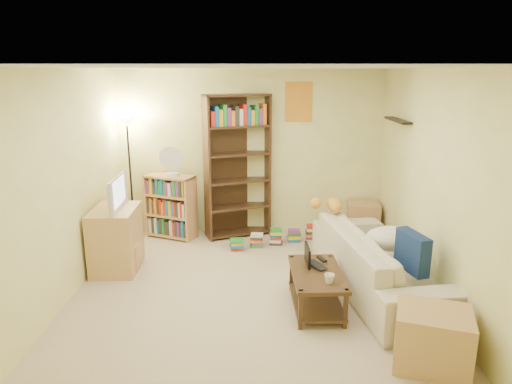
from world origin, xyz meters
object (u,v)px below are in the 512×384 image
Objects in this scene: television at (112,193)px; end_cabinet at (432,339)px; mug at (329,279)px; desk_fan at (171,161)px; tv_stand at (116,239)px; tabby_cat at (331,204)px; laptop at (320,265)px; short_bookshelf at (171,207)px; side_table at (363,220)px; tall_bookshelf at (237,163)px; sofa at (379,261)px; coffee_table at (316,285)px; floor_lamp at (128,142)px.

television is 1.16× the size of end_cabinet.
mug is 3.19m from desk_fan.
tv_stand is at bearing 148.39° from end_cabinet.
tv_stand is (-2.76, -0.27, -0.38)m from tabby_cat.
laptop is 0.35× the size of short_bookshelf.
short_bookshelf is at bearing -24.33° from television.
television is at bearing -174.49° from tabby_cat.
end_cabinet is at bearing -48.90° from desk_fan.
end_cabinet is at bearing -171.40° from laptop.
television reaches higher than mug.
tv_stand is 1.49× the size of side_table.
end_cabinet is at bearing -122.93° from television.
tall_bookshelf is at bearing 111.52° from mug.
sofa is 1.44m from end_cabinet.
side_table is at bearing -72.66° from television.
short_bookshelf is 1.79× the size of side_table.
short_bookshelf reaches higher than mug.
short_bookshelf is (0.49, 1.16, 0.08)m from tv_stand.
short_bookshelf is (0.49, 1.16, -0.52)m from television.
tv_stand is 1.26m from short_bookshelf.
end_cabinet is at bearing -25.42° from short_bookshelf.
short_bookshelf is (-2.71, 1.74, 0.14)m from sofa.
tall_bookshelf is 1.21m from short_bookshelf.
tabby_cat is at bearing -41.04° from laptop.
end_cabinet is (0.86, -0.99, -0.01)m from coffee_table.
television is at bearing 44.10° from laptop.
coffee_table is 1.78× the size of side_table.
short_bookshelf is at bearing 48.50° from sofa.
television is at bearing -116.12° from desk_fan.
desk_fan is 0.74× the size of end_cabinet.
short_bookshelf reaches higher than tv_stand.
mug is at bearing -28.61° from tv_stand.
television is 1.32m from floor_lamp.
coffee_table is 2.59m from tall_bookshelf.
tabby_cat is 1.62m from tall_bookshelf.
side_table is at bearing 53.49° from tabby_cat.
sofa is at bearing -32.59° from desk_fan.
tabby_cat is 1.02× the size of side_table.
end_cabinet is (3.28, -2.02, -0.75)m from television.
mug is 0.15× the size of television.
mug is 0.24× the size of desk_fan.
tabby_cat is 1.43m from coffee_table.
desk_fan is at bearing 48.67° from sofa.
tv_stand is 1.77× the size of desk_fan.
side_table is (0.95, 2.02, -0.16)m from laptop.
tabby_cat is at bearing 80.66° from mug.
tv_stand reaches higher than laptop.
mug is (0.09, -0.27, 0.20)m from coffee_table.
laptop reaches higher than coffee_table.
floor_lamp reaches higher than end_cabinet.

